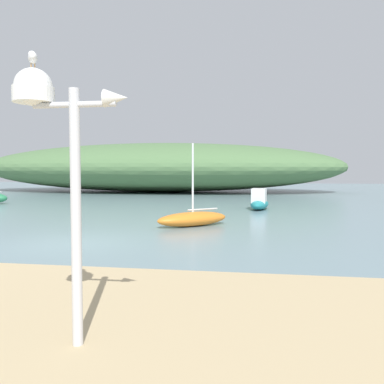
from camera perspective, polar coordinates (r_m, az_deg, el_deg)
name	(u,v)px	position (r m, az deg, el deg)	size (l,w,h in m)	color
ground_plane	(72,243)	(12.86, -16.69, -7.01)	(120.00, 120.00, 0.00)	gray
distant_hill	(156,167)	(42.74, -5.14, 3.50)	(39.00, 15.31, 5.09)	#517547
mast_structure	(50,122)	(4.91, -19.62, 9.45)	(1.36, 0.47, 3.19)	silver
seagull_on_radar	(33,57)	(5.15, -21.78, 17.43)	(0.22, 0.28, 0.22)	orange
motorboat_outer_mooring	(259,202)	(23.09, 9.59, -1.40)	(1.31, 2.87, 1.22)	teal
sailboat_by_sandbar	(193,219)	(16.03, 0.12, -3.80)	(3.02, 2.80, 3.31)	orange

